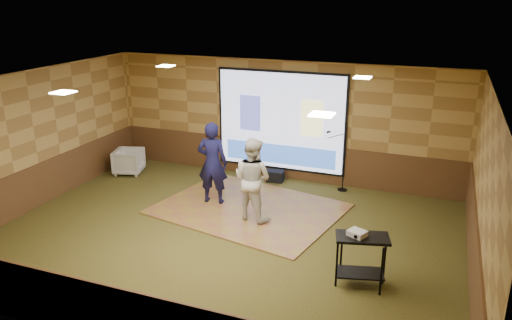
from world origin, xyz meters
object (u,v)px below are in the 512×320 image
at_px(mic_stand, 341,171).
at_px(duffel_bag, 275,176).
at_px(av_table, 362,252).
at_px(dance_floor, 249,209).
at_px(player_right, 252,179).
at_px(projector_screen, 281,122).
at_px(player_left, 212,163).
at_px(projector, 357,233).
at_px(banquet_chair, 129,161).

xyz_separation_m(mic_stand, duffel_bag, (-1.67, -0.02, -0.35)).
relative_size(av_table, mic_stand, 0.61).
height_order(dance_floor, player_right, player_right).
relative_size(projector_screen, mic_stand, 2.28).
relative_size(player_left, projector, 6.92).
relative_size(projector_screen, player_left, 1.78).
relative_size(dance_floor, banquet_chair, 5.29).
bearing_deg(av_table, projector, -169.38).
bearing_deg(av_table, projector_screen, 123.28).
bearing_deg(mic_stand, duffel_bag, 157.55).
bearing_deg(player_left, mic_stand, -153.09).
bearing_deg(mic_stand, projector_screen, 147.95).
bearing_deg(duffel_bag, dance_floor, -89.13).
relative_size(player_left, mic_stand, 1.28).
bearing_deg(banquet_chair, dance_floor, -121.48).
bearing_deg(dance_floor, av_table, -37.25).
height_order(projector, duffel_bag, projector).
xyz_separation_m(player_left, player_right, (1.14, -0.49, -0.05)).
xyz_separation_m(projector_screen, banquet_chair, (-3.81, -1.09, -1.15)).
distance_m(banquet_chair, duffel_bag, 3.86).
distance_m(projector_screen, projector, 5.06).
distance_m(av_table, mic_stand, 4.15).
relative_size(player_right, banquet_chair, 2.44).
height_order(av_table, mic_stand, mic_stand).
bearing_deg(mic_stand, av_table, -97.01).
relative_size(dance_floor, player_right, 2.17).
xyz_separation_m(projector, mic_stand, (-1.07, 4.00, -0.44)).
xyz_separation_m(projector, duffel_bag, (-2.74, 3.98, -0.79)).
bearing_deg(av_table, duffel_bag, 125.51).
height_order(dance_floor, banquet_chair, banquet_chair).
relative_size(player_left, banquet_chair, 2.59).
bearing_deg(duffel_bag, projector_screen, 80.54).
xyz_separation_m(player_left, mic_stand, (2.53, 1.80, -0.47)).
relative_size(dance_floor, player_left, 2.04).
relative_size(player_left, duffel_bag, 4.17).
height_order(projector_screen, dance_floor, projector_screen).
distance_m(player_left, projector, 4.21).
xyz_separation_m(dance_floor, projector, (2.71, -2.14, 0.92)).
bearing_deg(dance_floor, projector_screen, 89.51).
distance_m(player_left, mic_stand, 3.14).
bearing_deg(projector, mic_stand, 128.75).
distance_m(projector_screen, dance_floor, 2.56).
bearing_deg(player_left, player_right, 148.28).
bearing_deg(duffel_bag, mic_stand, 0.73).
bearing_deg(player_right, duffel_bag, -68.71).
distance_m(dance_floor, player_left, 1.29).
bearing_deg(player_right, av_table, 160.43).
relative_size(banquet_chair, duffel_bag, 1.61).
distance_m(av_table, banquet_chair, 7.31).
bearing_deg(dance_floor, projector, -38.36).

